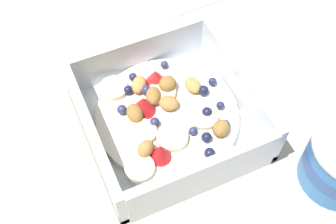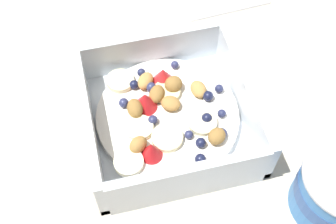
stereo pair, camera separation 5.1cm
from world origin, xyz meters
The scene contains 3 objects.
ground_plane centered at (0.00, 0.00, 0.00)m, with size 2.40×2.40×0.00m, color beige.
fruit_bowl centered at (0.00, -0.01, 0.02)m, with size 0.19×0.19×0.06m.
spoon centered at (-0.17, 0.07, 0.00)m, with size 0.04×0.17×0.01m.
Camera 2 is at (0.27, -0.07, 0.45)m, focal length 46.52 mm.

